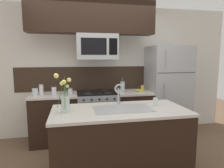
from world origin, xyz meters
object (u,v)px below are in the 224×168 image
sink_faucet (119,91)px  storage_jar_squat (70,91)px  storage_jar_tall (35,91)px  drinking_glass (155,102)px  banana_bunch (139,91)px  storage_jar_medium (41,90)px  refrigerator (167,90)px  coffee_tin (143,88)px  stove_range (97,115)px  french_press (122,86)px  microwave (97,47)px  storage_jar_short (54,90)px  flower_vase (65,100)px

sink_faucet → storage_jar_squat: bearing=123.9°
storage_jar_tall → drinking_glass: (1.78, -1.16, -0.02)m
banana_bunch → sink_faucet: size_ratio=0.62×
storage_jar_medium → banana_bunch: bearing=-2.4°
refrigerator → coffee_tin: (-0.52, 0.03, 0.06)m
stove_range → storage_jar_squat: storage_jar_squat is taller
stove_range → french_press: bearing=6.7°
microwave → storage_jar_medium: microwave is taller
microwave → storage_jar_squat: size_ratio=6.46×
refrigerator → storage_jar_short: size_ratio=11.85×
stove_range → storage_jar_tall: storage_jar_tall is taller
microwave → storage_jar_tall: 1.37m
french_press → flower_vase: size_ratio=0.55×
microwave → french_press: microwave is taller
storage_jar_squat → french_press: french_press is taller
storage_jar_medium → coffee_tin: (1.95, 0.03, -0.04)m
microwave → coffee_tin: (0.93, 0.07, -0.81)m
french_press → coffee_tin: french_press is taller
storage_jar_squat → banana_bunch: 1.33m
storage_jar_squat → drinking_glass: size_ratio=0.98×
coffee_tin → french_press: bearing=178.6°
storage_jar_tall → drinking_glass: size_ratio=1.27×
storage_jar_tall → coffee_tin: (2.05, 0.08, -0.02)m
microwave → french_press: bearing=8.9°
stove_range → french_press: french_press is taller
flower_vase → storage_jar_tall: bearing=114.4°
banana_bunch → flower_vase: flower_vase is taller
sink_faucet → flower_vase: bearing=-162.0°
storage_jar_short → french_press: size_ratio=0.57×
microwave → storage_jar_tall: (-1.12, -0.01, -0.79)m
storage_jar_short → french_press: bearing=2.0°
refrigerator → storage_jar_medium: size_ratio=9.73×
storage_jar_tall → french_press: size_ratio=0.56×
storage_jar_medium → sink_faucet: size_ratio=0.61×
sink_faucet → drinking_glass: sink_faucet is taller
storage_jar_tall → storage_jar_squat: (0.61, 0.02, -0.02)m
storage_jar_tall → flower_vase: 1.36m
flower_vase → banana_bunch: bearing=41.3°
stove_range → flower_vase: flower_vase is taller
storage_jar_tall → storage_jar_short: bearing=8.6°
stove_range → coffee_tin: 1.06m
microwave → flower_vase: size_ratio=1.53×
stove_range → banana_bunch: (0.83, -0.06, 0.47)m
stove_range → banana_bunch: banana_bunch is taller
french_press → drinking_glass: (0.15, -1.25, -0.04)m
storage_jar_tall → banana_bunch: 1.94m
refrigerator → storage_jar_tall: (-2.57, -0.05, 0.08)m
storage_jar_tall → drinking_glass: storage_jar_tall is taller
microwave → coffee_tin: bearing=4.4°
banana_bunch → storage_jar_tall: bearing=179.2°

